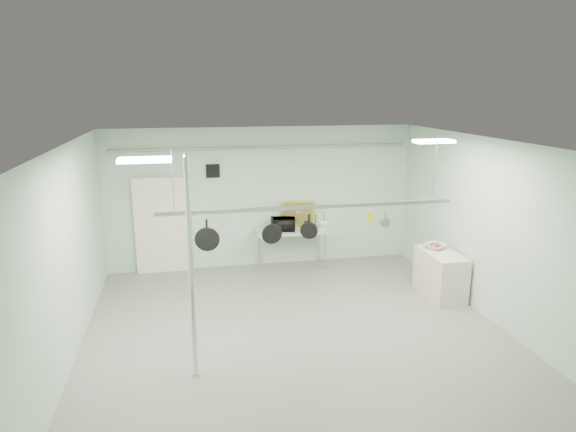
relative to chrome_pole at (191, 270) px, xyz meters
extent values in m
plane|color=gray|center=(1.70, 0.60, -1.60)|extent=(8.00, 8.00, 0.00)
cube|color=silver|center=(1.70, 0.60, 1.59)|extent=(7.00, 8.00, 0.02)
cube|color=#B0D3C2|center=(1.70, 4.59, 0.00)|extent=(7.00, 0.02, 3.20)
cube|color=#B0D3C2|center=(5.19, 0.60, 0.00)|extent=(0.02, 8.00, 3.20)
cube|color=silver|center=(-0.60, 4.54, -0.55)|extent=(1.10, 0.10, 2.20)
cube|color=black|center=(0.60, 4.57, 0.65)|extent=(0.30, 0.04, 0.30)
cylinder|color=gray|center=(1.70, 4.50, 1.15)|extent=(6.60, 0.07, 0.07)
cylinder|color=silver|center=(0.00, 0.00, 0.00)|extent=(0.08, 0.08, 3.20)
cube|color=#A2BFAD|center=(2.30, 4.20, -0.72)|extent=(1.60, 0.70, 0.05)
cylinder|color=#B7B7BC|center=(1.58, 3.92, -1.17)|extent=(0.04, 0.04, 0.86)
cylinder|color=#B7B7BC|center=(1.58, 4.48, -1.17)|extent=(0.04, 0.04, 0.86)
cylinder|color=#B7B7BC|center=(3.02, 3.92, -1.17)|extent=(0.04, 0.04, 0.86)
cylinder|color=#B7B7BC|center=(3.02, 4.48, -1.17)|extent=(0.04, 0.04, 0.86)
cube|color=beige|center=(4.85, 2.00, -1.15)|extent=(0.60, 1.20, 0.90)
cube|color=#B7B7BC|center=(1.90, 0.90, 0.60)|extent=(4.80, 0.06, 0.06)
cylinder|color=#B7B7BC|center=(-0.20, 0.90, 1.10)|extent=(0.02, 0.02, 0.94)
cylinder|color=#B7B7BC|center=(4.00, 0.90, 1.10)|extent=(0.02, 0.02, 0.94)
cube|color=white|center=(-0.50, -0.20, 1.56)|extent=(0.65, 0.30, 0.05)
cube|color=white|center=(4.10, 1.20, 1.56)|extent=(0.65, 0.30, 0.05)
imported|color=black|center=(2.12, 4.19, -0.55)|extent=(0.58, 0.44, 0.29)
cylinder|color=white|center=(2.64, 4.05, -0.60)|extent=(0.17, 0.17, 0.18)
cube|color=gold|center=(2.53, 4.50, -0.41)|extent=(0.78, 0.15, 0.58)
cube|color=#341C12|center=(2.80, 4.50, -0.57)|extent=(0.30, 0.09, 0.25)
imported|color=silver|center=(4.83, 2.25, -0.65)|extent=(0.53, 0.53, 0.10)
camera|label=1|loc=(-0.04, -6.76, 2.42)|focal=32.00mm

